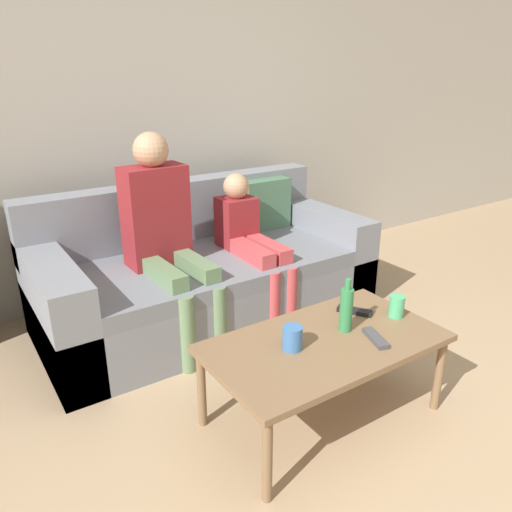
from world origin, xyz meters
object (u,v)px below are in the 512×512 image
Objects in this scene: person_adult at (163,226)px; coffee_table at (325,347)px; cup_near at (292,338)px; tv_remote_1 at (355,311)px; tv_remote_0 at (375,338)px; cup_far at (397,306)px; bottle at (346,309)px; couch at (206,276)px; person_child at (250,240)px.

coffee_table is at bearing -78.83° from person_adult.
cup_near reaches higher than tv_remote_1.
tv_remote_0 is (0.18, -0.12, 0.05)m from coffee_table.
coffee_table is 9.92× the size of cup_far.
bottle is at bearing 127.87° from tv_remote_0.
person_adult is 6.91× the size of tv_remote_0.
person_adult reaches higher than couch.
cup_near is at bearing 175.90° from tv_remote_0.
tv_remote_0 is at bearing -83.61° from couch.
cup_far is at bearing -60.56° from person_adult.
tv_remote_0 is 1.04× the size of tv_remote_1.
cup_far is 0.28m from tv_remote_0.
bottle is (-0.05, 0.14, 0.10)m from tv_remote_0.
cup_near is at bearing 171.61° from coffee_table.
bottle is (0.30, -0.01, 0.06)m from cup_near.
couch is at bearing 108.13° from cup_far.
coffee_table is at bearing -91.70° from couch.
person_adult is 1.12m from cup_near.
person_adult reaches higher than bottle.
couch is 2.25× the size of person_child.
coffee_table is 6.07× the size of tv_remote_0.
tv_remote_0 is (0.35, -0.15, -0.04)m from cup_near.
person_adult is at bearing 173.34° from person_child.
couch is at bearing 88.30° from coffee_table.
tv_remote_0 is 0.27m from tv_remote_1.
person_child is at bearing 74.99° from coffee_table.
couch is 19.52× the size of cup_near.
person_child reaches higher than cup_near.
person_adult is 11.47× the size of cup_near.
coffee_table is at bearing -104.55° from person_child.
couch is 1.70× the size of person_adult.
bottle is at bearing -97.62° from person_child.
cup_near is at bearing 159.57° from tv_remote_1.
cup_near is 0.61m from cup_far.
person_child reaches higher than tv_remote_1.
tv_remote_1 is at bearing -88.84° from person_child.
person_child is (0.28, 1.05, 0.16)m from coffee_table.
person_adult reaches higher than tv_remote_1.
cup_near is 0.60× the size of tv_remote_0.
couch is at bearing 94.79° from bottle.
tv_remote_1 is at bearing 22.03° from coffee_table.
cup_far is at bearing -81.27° from person_child.
cup_near reaches higher than tv_remote_0.
coffee_table is 0.23m from tv_remote_0.
person_child is at bearing 81.92° from bottle.
tv_remote_1 is (0.29, 0.12, 0.05)m from coffee_table.
couch is at bearing 13.27° from person_adult.
coffee_table is 1.09m from person_child.
couch is at bearing 115.31° from tv_remote_0.
tv_remote_1 is (0.26, -1.08, 0.14)m from couch.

